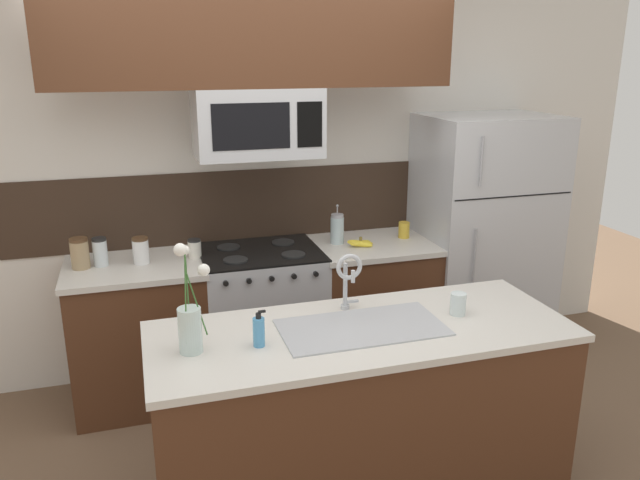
{
  "coord_description": "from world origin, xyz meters",
  "views": [
    {
      "loc": [
        -0.73,
        -2.83,
        2.14
      ],
      "look_at": [
        0.21,
        0.27,
        1.16
      ],
      "focal_mm": 35.0,
      "sensor_mm": 36.0,
      "label": 1
    }
  ],
  "objects": [
    {
      "name": "back_counter_left",
      "position": [
        -0.78,
        0.9,
        0.46
      ],
      "size": [
        0.83,
        0.65,
        0.91
      ],
      "color": "#4C2B19",
      "rests_on": "ground"
    },
    {
      "name": "storage_jar_short",
      "position": [
        -0.73,
        0.91,
        0.99
      ],
      "size": [
        0.1,
        0.1,
        0.16
      ],
      "color": "silver",
      "rests_on": "back_counter_left"
    },
    {
      "name": "upper_cabinet_band",
      "position": [
        -0.01,
        0.85,
        2.24
      ],
      "size": [
        2.33,
        0.34,
        0.6
      ],
      "primitive_type": "cube",
      "color": "#4C2B19"
    },
    {
      "name": "dish_soap_bottle",
      "position": [
        -0.27,
        -0.39,
        0.98
      ],
      "size": [
        0.06,
        0.05,
        0.16
      ],
      "color": "#4C93C6",
      "rests_on": "island_counter"
    },
    {
      "name": "storage_jar_squat",
      "position": [
        -0.41,
        0.92,
        0.97
      ],
      "size": [
        0.08,
        0.08,
        0.12
      ],
      "color": "silver",
      "rests_on": "back_counter_left"
    },
    {
      "name": "sink_faucet",
      "position": [
        0.22,
        -0.15,
        1.11
      ],
      "size": [
        0.14,
        0.14,
        0.31
      ],
      "color": "#B7BABF",
      "rests_on": "island_counter"
    },
    {
      "name": "stove_range",
      "position": [
        0.0,
        0.9,
        0.46
      ],
      "size": [
        0.76,
        0.64,
        0.93
      ],
      "color": "#B7BABF",
      "rests_on": "ground"
    },
    {
      "name": "french_press",
      "position": [
        0.54,
        0.96,
        1.01
      ],
      "size": [
        0.09,
        0.09,
        0.27
      ],
      "color": "silver",
      "rests_on": "back_counter_right"
    },
    {
      "name": "kitchen_sink",
      "position": [
        0.22,
        -0.35,
        0.84
      ],
      "size": [
        0.76,
        0.4,
        0.16
      ],
      "color": "#ADAFB5",
      "rests_on": "island_counter"
    },
    {
      "name": "back_counter_right",
      "position": [
        0.77,
        0.9,
        0.46
      ],
      "size": [
        0.81,
        0.65,
        0.91
      ],
      "color": "#4C2B19",
      "rests_on": "ground"
    },
    {
      "name": "microwave",
      "position": [
        0.0,
        0.88,
        1.74
      ],
      "size": [
        0.74,
        0.4,
        0.41
      ],
      "color": "#B7BABF"
    },
    {
      "name": "banana_bunch",
      "position": [
        0.66,
        0.84,
        0.93
      ],
      "size": [
        0.19,
        0.12,
        0.08
      ],
      "color": "yellow",
      "rests_on": "back_counter_right"
    },
    {
      "name": "coffee_tin",
      "position": [
        1.02,
        0.95,
        0.97
      ],
      "size": [
        0.08,
        0.08,
        0.11
      ],
      "primitive_type": "cylinder",
      "color": "gold",
      "rests_on": "back_counter_right"
    },
    {
      "name": "storage_jar_medium",
      "position": [
        -0.96,
        0.94,
        1.0
      ],
      "size": [
        0.08,
        0.08,
        0.17
      ],
      "color": "silver",
      "rests_on": "back_counter_left"
    },
    {
      "name": "storage_jar_tall",
      "position": [
        -1.08,
        0.92,
        1.0
      ],
      "size": [
        0.11,
        0.11,
        0.18
      ],
      "color": "#997F5B",
      "rests_on": "back_counter_left"
    },
    {
      "name": "island_counter",
      "position": [
        0.22,
        -0.35,
        0.46
      ],
      "size": [
        1.97,
        0.76,
        0.91
      ],
      "color": "#4C2B19",
      "rests_on": "ground"
    },
    {
      "name": "drinking_glass",
      "position": [
        0.72,
        -0.33,
        0.96
      ],
      "size": [
        0.08,
        0.08,
        0.11
      ],
      "color": "silver",
      "rests_on": "island_counter"
    },
    {
      "name": "flower_vase",
      "position": [
        -0.56,
        -0.36,
        1.04
      ],
      "size": [
        0.15,
        0.17,
        0.5
      ],
      "color": "silver",
      "rests_on": "island_counter"
    },
    {
      "name": "rear_partition",
      "position": [
        0.3,
        1.28,
        1.3
      ],
      "size": [
        5.2,
        0.1,
        2.6
      ],
      "primitive_type": "cube",
      "color": "silver",
      "rests_on": "ground"
    },
    {
      "name": "refrigerator",
      "position": [
        1.6,
        0.92,
        0.87
      ],
      "size": [
        0.89,
        0.74,
        1.73
      ],
      "color": "#B7BABF",
      "rests_on": "ground"
    },
    {
      "name": "ground_plane",
      "position": [
        0.0,
        0.0,
        0.0
      ],
      "size": [
        10.0,
        10.0,
        0.0
      ],
      "primitive_type": "plane",
      "color": "brown"
    },
    {
      "name": "splash_band",
      "position": [
        0.0,
        1.22,
        1.15
      ],
      "size": [
        3.13,
        0.01,
        0.48
      ],
      "primitive_type": "cube",
      "color": "#332319",
      "rests_on": "rear_partition"
    }
  ]
}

